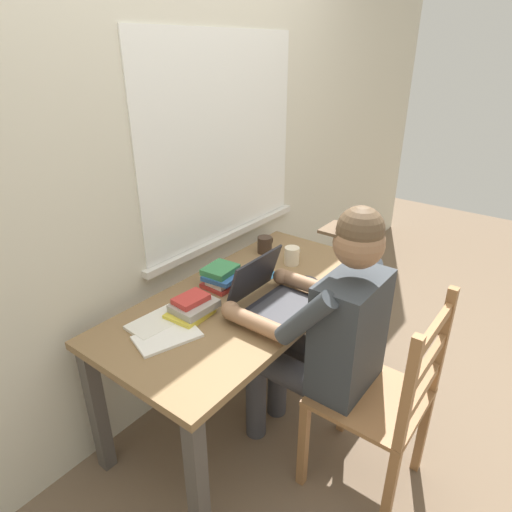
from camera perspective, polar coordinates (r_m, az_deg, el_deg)
ground_plane at (r=2.52m, az=-0.85°, el=-18.87°), size 8.00×8.00×0.00m
back_wall at (r=2.16m, az=-10.25°, el=12.62°), size 6.00×0.08×2.60m
desk at (r=2.14m, az=-0.95°, el=-7.12°), size 1.47×0.70×0.70m
seated_person at (r=1.89m, az=8.91°, el=-9.42°), size 0.50×0.60×1.26m
wooden_chair at (r=1.94m, az=16.03°, el=-17.48°), size 0.42×0.42×0.95m
laptop at (r=1.99m, az=1.85°, el=-5.03°), size 0.33×0.30×0.23m
computer_mouse at (r=2.20m, az=6.92°, el=-3.12°), size 0.06×0.10×0.03m
coffee_mug_white at (r=2.37m, az=4.67°, el=0.06°), size 0.12×0.08×0.10m
coffee_mug_dark at (r=2.50m, az=1.15°, el=1.49°), size 0.12×0.08×0.09m
book_stack_main at (r=2.16m, az=-4.28°, el=-2.65°), size 0.21×0.18×0.10m
book_stack_side at (r=1.94m, az=-8.26°, el=-6.60°), size 0.21×0.16×0.09m
paper_pile_near_laptop at (r=1.84m, az=-11.36°, el=-10.15°), size 0.29×0.23×0.01m
paper_pile_back_corner at (r=1.93m, az=-12.58°, el=-8.31°), size 0.25×0.17×0.01m
landscape_photo_print at (r=2.26m, az=1.27°, el=-2.55°), size 0.15×0.12×0.00m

